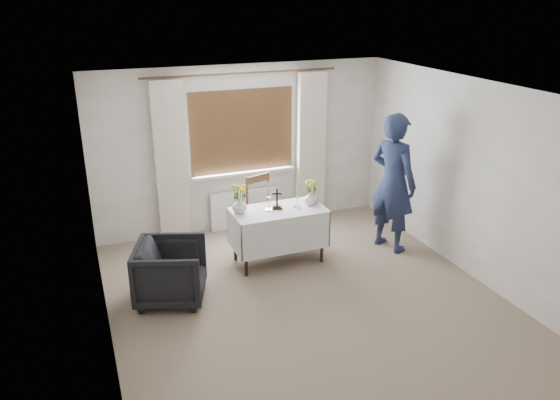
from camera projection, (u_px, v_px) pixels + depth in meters
The scene contains 12 objects.
ground at pixel (308, 302), 6.50m from camera, with size 5.00×5.00×0.00m, color gray.
altar_table at pixel (278, 236), 7.36m from camera, with size 1.24×0.64×0.76m, color white.
wooden_chair at pixel (266, 209), 7.95m from camera, with size 0.45×0.45×0.98m, color #523C1C, non-canonical shape.
armchair at pixel (171, 272), 6.45m from camera, with size 0.78×0.80×0.73m, color black.
person at pixel (393, 183), 7.56m from camera, with size 0.72×0.47×1.97m, color navy.
radiator at pixel (245, 209), 8.50m from camera, with size 1.10×0.10×0.60m, color white.
wooden_cross at pixel (277, 199), 7.20m from camera, with size 0.13×0.10×0.29m, color black, non-canonical shape.
candlestick_left at pixel (269, 197), 7.14m from camera, with size 0.11×0.11×0.38m, color silver, non-canonical shape.
candlestick_right at pixel (297, 195), 7.23m from camera, with size 0.10×0.10×0.36m, color silver, non-canonical shape.
flower_vase_left at pixel (239, 205), 7.09m from camera, with size 0.20×0.20×0.21m, color silver.
flower_vase_right at pixel (310, 198), 7.36m from camera, with size 0.18×0.18×0.19m, color silver.
wicker_basket at pixel (311, 199), 7.49m from camera, with size 0.18×0.18×0.07m, color brown.
Camera 1 is at (-2.36, -5.12, 3.47)m, focal length 35.00 mm.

